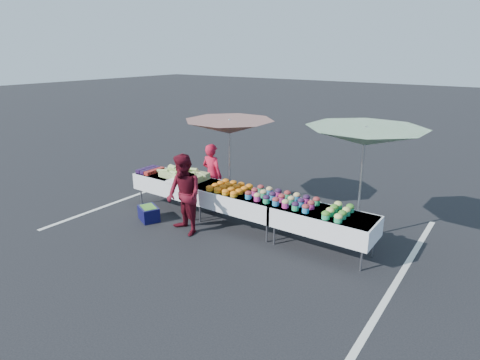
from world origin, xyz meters
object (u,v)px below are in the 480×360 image
Objects in this scene: customer at (184,195)px; table_left at (175,183)px; umbrella_left at (229,127)px; table_right at (323,220)px; umbrella_right at (365,137)px; vendor at (212,175)px; storage_bin at (149,213)px; table_center at (240,200)px.

table_left is at bearing 159.05° from customer.
customer is 1.97m from umbrella_left.
umbrella_left reaches higher than table_right.
umbrella_left is (-2.65, 0.80, 1.26)m from table_right.
customer is 3.51m from umbrella_right.
vendor is at bearing 125.85° from customer.
umbrella_right reaches higher than vendor.
table_right is 1.17× the size of customer.
table_left is at bearing -140.00° from umbrella_left.
storage_bin is at bearing -157.09° from umbrella_right.
vendor is at bearing -176.45° from umbrella_right.
umbrella_right is at bearing 47.79° from customer.
vendor is at bearing 153.58° from table_center.
table_center is at bearing 180.00° from table_right.
umbrella_right reaches higher than customer.
customer reaches higher than vendor.
customer is at bearing 111.78° from vendor.
table_center is at bearing 68.16° from customer.
umbrella_left is (-0.85, 0.80, 1.26)m from table_center.
table_center is at bearing -159.53° from umbrella_right.
umbrella_left is 2.99m from umbrella_right.
table_center is 0.69× the size of umbrella_right.
customer is 2.78× the size of storage_bin.
customer is (-2.51, -0.87, 0.21)m from table_right.
table_left and table_right have the same top height.
vendor is 1.66m from storage_bin.
table_right is 0.69× the size of umbrella_right.
umbrella_right is (2.99, 0.00, 0.14)m from umbrella_left.
storage_bin is (-0.92, -1.65, -1.68)m from umbrella_left.
table_right is at bearing 0.00° from table_left.
vendor is 2.57× the size of storage_bin.
vendor is at bearing 93.02° from storage_bin.
table_center and table_right have the same top height.
vendor is (-2.99, 0.59, 0.15)m from table_right.
table_center is 2.01m from storage_bin.
table_left is at bearing 47.81° from vendor.
customer reaches higher than table_center.
umbrella_right is at bearing 20.47° from table_center.
table_right is (3.60, 0.00, 0.00)m from table_left.
storage_bin is (0.03, -0.85, -0.42)m from table_left.
customer is at bearing 23.91° from storage_bin.
customer reaches higher than table_right.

